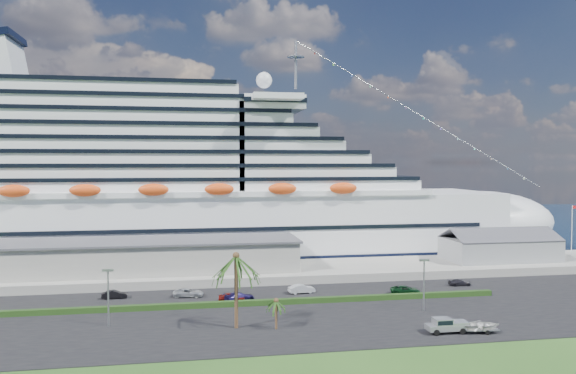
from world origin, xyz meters
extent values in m
plane|color=#254D19|center=(0.00, 0.00, 0.00)|extent=(420.00, 420.00, 0.00)
cube|color=black|center=(0.00, 11.00, 0.06)|extent=(140.00, 38.00, 0.12)
cube|color=gray|center=(0.00, 40.00, 0.90)|extent=(240.00, 20.00, 1.80)
cube|color=#0B1733|center=(0.00, 130.00, 0.01)|extent=(420.00, 160.00, 0.02)
cube|color=silver|center=(-20.00, 64.00, 8.00)|extent=(160.00, 30.00, 16.00)
ellipsoid|color=silver|center=(60.00, 64.00, 8.00)|extent=(40.00, 30.00, 16.00)
cube|color=black|center=(-20.00, 64.00, 1.20)|extent=(164.00, 30.60, 2.40)
cube|color=silver|center=(-32.00, 64.00, 29.60)|extent=(128.00, 26.00, 24.80)
cube|color=silver|center=(2.80, 64.00, 37.40)|extent=(14.00, 38.00, 3.20)
cylinder|color=gray|center=(10.00, 64.00, 48.00)|extent=(0.70, 0.70, 12.00)
ellipsoid|color=#E84915|center=(-24.00, 48.20, 17.80)|extent=(90.00, 2.40, 2.60)
ellipsoid|color=#E84915|center=(-24.00, 79.80, 17.80)|extent=(90.00, 2.40, 2.60)
cube|color=black|center=(-20.00, 64.00, 8.80)|extent=(144.00, 30.40, 0.90)
cube|color=gray|center=(-25.00, 40.00, 4.80)|extent=(60.00, 14.00, 6.00)
cube|color=#4C4C54|center=(-25.00, 40.00, 7.90)|extent=(61.00, 15.00, 0.40)
cube|color=gray|center=(52.00, 40.00, 4.20)|extent=(24.00, 12.00, 4.80)
cube|color=#4C4C54|center=(52.00, 37.00, 7.80)|extent=(24.00, 6.31, 2.74)
cube|color=#4C4C54|center=(52.00, 43.00, 7.80)|extent=(24.00, 6.31, 2.74)
cylinder|color=silver|center=(70.00, 40.00, 7.80)|extent=(0.16, 0.16, 12.00)
cube|color=red|center=(70.50, 40.00, 13.40)|extent=(1.00, 0.04, 0.70)
cube|color=#183311|center=(-8.00, 16.00, 0.57)|extent=(88.00, 1.10, 0.90)
cylinder|color=gray|center=(-28.00, 8.00, 4.12)|extent=(0.24, 0.24, 8.00)
cube|color=gray|center=(-28.00, 8.00, 8.22)|extent=(1.60, 0.35, 0.35)
cylinder|color=gray|center=(20.00, 8.00, 4.12)|extent=(0.24, 0.24, 8.00)
cube|color=gray|center=(20.00, 8.00, 8.22)|extent=(1.60, 0.35, 0.35)
cylinder|color=#47301E|center=(-10.00, 4.00, 5.25)|extent=(0.54, 0.54, 10.50)
sphere|color=#47301E|center=(-10.00, 4.00, 10.50)|extent=(0.98, 0.98, 0.98)
cylinder|color=#47301E|center=(-4.50, 2.50, 2.10)|extent=(0.35, 0.35, 4.20)
sphere|color=#47301E|center=(-4.50, 2.50, 4.20)|extent=(0.73, 0.73, 0.73)
imported|color=black|center=(-29.32, 24.94, 0.83)|extent=(4.39, 1.76, 1.42)
imported|color=#A3A7AC|center=(-16.73, 23.90, 0.85)|extent=(5.48, 2.99, 1.46)
imported|color=#1A1446|center=(-8.25, 19.22, 0.90)|extent=(5.79, 4.13, 1.56)
imported|color=maroon|center=(-9.45, 19.17, 0.89)|extent=(4.82, 2.90, 1.54)
imported|color=silver|center=(3.34, 23.21, 0.91)|extent=(4.96, 2.25, 1.58)
imported|color=black|center=(21.48, 19.32, 0.85)|extent=(5.75, 3.81, 1.47)
imported|color=#232228|center=(34.27, 24.03, 0.74)|extent=(4.38, 2.05, 1.24)
cylinder|color=black|center=(16.46, -4.37, 0.55)|extent=(0.87, 0.31, 0.86)
cylinder|color=black|center=(16.46, -2.32, 0.55)|extent=(0.87, 0.31, 0.86)
cylinder|color=black|center=(20.24, -4.37, 0.55)|extent=(0.87, 0.31, 0.86)
cylinder|color=black|center=(20.24, -2.32, 0.55)|extent=(0.87, 0.31, 0.86)
cube|color=#A3A5AA|center=(18.51, -3.34, 0.93)|extent=(5.86, 2.24, 0.76)
cube|color=#A3A5AA|center=(20.08, -3.34, 1.36)|extent=(2.62, 2.14, 0.59)
cube|color=#A3A5AA|center=(17.76, -3.34, 1.68)|extent=(2.40, 2.08, 1.02)
cube|color=black|center=(17.76, -3.34, 1.79)|extent=(2.19, 2.13, 0.59)
cube|color=#A3A5AA|center=(16.03, -3.34, 1.14)|extent=(1.00, 2.06, 0.38)
cube|color=gray|center=(23.10, -4.29, 0.66)|extent=(4.68, 2.18, 0.12)
cylinder|color=gray|center=(21.03, -4.29, 0.66)|extent=(2.16, 0.33, 0.08)
cylinder|color=black|center=(23.49, -5.18, 0.43)|extent=(0.65, 0.29, 0.63)
cylinder|color=black|center=(23.49, -3.41, 0.43)|extent=(0.65, 0.29, 0.63)
imported|color=silver|center=(23.10, -4.29, 1.24)|extent=(5.36, 4.11, 1.03)
camera|label=1|loc=(-16.43, -74.78, 23.61)|focal=35.00mm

